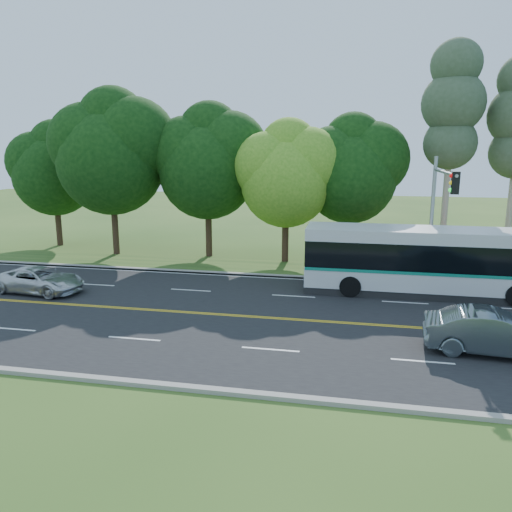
% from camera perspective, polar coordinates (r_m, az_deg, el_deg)
% --- Properties ---
extents(ground, '(120.00, 120.00, 0.00)m').
position_cam_1_polar(ground, '(22.29, 4.46, -7.29)').
color(ground, '#2F4F1A').
rests_on(ground, ground).
extents(road, '(60.00, 14.00, 0.02)m').
position_cam_1_polar(road, '(22.29, 4.46, -7.26)').
color(road, black).
rests_on(road, ground).
extents(curb_north, '(60.00, 0.30, 0.15)m').
position_cam_1_polar(curb_north, '(29.07, 6.17, -2.47)').
color(curb_north, gray).
rests_on(curb_north, ground).
extents(curb_south, '(60.00, 0.30, 0.15)m').
position_cam_1_polar(curb_south, '(15.77, 1.20, -15.66)').
color(curb_south, gray).
rests_on(curb_south, ground).
extents(grass_verge, '(60.00, 4.00, 0.10)m').
position_cam_1_polar(grass_verge, '(30.86, 6.48, -1.65)').
color(grass_verge, '#2F4F1A').
rests_on(grass_verge, ground).
extents(lane_markings, '(57.60, 13.82, 0.00)m').
position_cam_1_polar(lane_markings, '(22.29, 4.22, -7.22)').
color(lane_markings, gold).
rests_on(lane_markings, road).
extents(tree_row, '(44.70, 9.10, 13.84)m').
position_cam_1_polar(tree_row, '(33.85, -1.65, 11.09)').
color(tree_row, '#312115').
rests_on(tree_row, ground).
extents(bougainvillea_hedge, '(9.50, 2.25, 1.50)m').
position_cam_1_polar(bougainvillea_hedge, '(30.16, 20.09, -1.36)').
color(bougainvillea_hedge, '#9F0D38').
rests_on(bougainvillea_hedge, ground).
extents(traffic_signal, '(0.42, 6.10, 7.00)m').
position_cam_1_polar(traffic_signal, '(26.72, 20.11, 5.58)').
color(traffic_signal, '#93969B').
rests_on(traffic_signal, ground).
extents(transit_bus, '(13.05, 2.92, 3.41)m').
position_cam_1_polar(transit_bus, '(27.04, 19.69, -0.69)').
color(transit_bus, silver).
rests_on(transit_bus, road).
extents(sedan, '(5.07, 2.11, 1.63)m').
position_cam_1_polar(sedan, '(20.41, 25.61, -7.91)').
color(sedan, '#546066').
rests_on(sedan, road).
extents(suv, '(4.94, 2.68, 1.32)m').
position_cam_1_polar(suv, '(28.45, -23.51, -2.52)').
color(suv, silver).
rests_on(suv, road).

